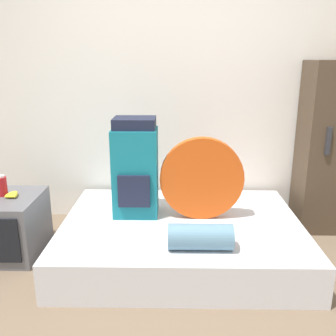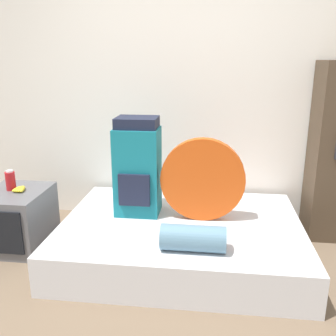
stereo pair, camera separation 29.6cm
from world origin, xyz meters
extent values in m
plane|color=brown|center=(0.00, 0.00, 0.00)|extent=(16.00, 16.00, 0.00)
cube|color=white|center=(0.00, 1.65, 1.30)|extent=(8.00, 0.05, 2.60)
cube|color=silver|center=(0.10, 0.83, 0.15)|extent=(1.94, 1.47, 0.31)
cube|color=#14707F|center=(-0.29, 0.97, 0.67)|extent=(0.37, 0.29, 0.74)
cube|color=#191E33|center=(-0.29, 0.98, 1.09)|extent=(0.34, 0.27, 0.09)
cube|color=#191E33|center=(-0.29, 0.80, 0.56)|extent=(0.26, 0.03, 0.27)
cylinder|color=#D14C14|center=(0.26, 0.89, 0.65)|extent=(0.69, 0.08, 0.69)
cylinder|color=#5B849E|center=(0.22, 0.35, 0.40)|extent=(0.45, 0.18, 0.18)
cube|color=#5B5B60|center=(-1.34, 0.82, 0.25)|extent=(0.51, 0.60, 0.50)
cylinder|color=#B2191E|center=(-1.38, 0.86, 0.58)|extent=(0.08, 0.08, 0.16)
cylinder|color=white|center=(-1.38, 0.86, 0.67)|extent=(0.06, 0.06, 0.02)
ellipsoid|color=yellow|center=(-1.31, 0.84, 0.52)|extent=(0.08, 0.14, 0.04)
ellipsoid|color=yellow|center=(-1.30, 0.84, 0.52)|extent=(0.06, 0.14, 0.04)
ellipsoid|color=yellow|center=(-1.29, 0.84, 0.52)|extent=(0.04, 0.14, 0.04)
ellipsoid|color=yellow|center=(-1.28, 0.84, 0.52)|extent=(0.06, 0.14, 0.04)
ellipsoid|color=yellow|center=(-1.27, 0.84, 0.52)|extent=(0.08, 0.14, 0.04)
camera|label=1|loc=(0.04, -2.02, 1.59)|focal=40.00mm
camera|label=2|loc=(0.33, -2.00, 1.59)|focal=40.00mm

